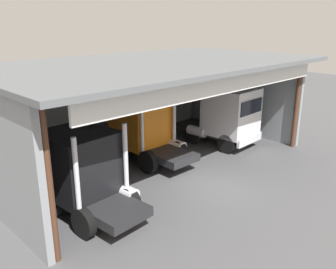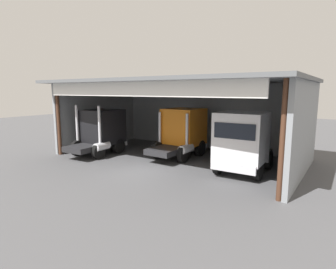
{
  "view_description": "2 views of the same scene",
  "coord_description": "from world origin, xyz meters",
  "px_view_note": "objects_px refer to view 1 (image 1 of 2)",
  "views": [
    {
      "loc": [
        -11.75,
        -9.04,
        7.11
      ],
      "look_at": [
        0.0,
        2.96,
        1.79
      ],
      "focal_mm": 38.3,
      "sensor_mm": 36.0,
      "label": 1
    },
    {
      "loc": [
        9.92,
        -11.66,
        4.61
      ],
      "look_at": [
        0.0,
        2.96,
        1.79
      ],
      "focal_mm": 29.36,
      "sensor_mm": 36.0,
      "label": 2
    }
  ],
  "objects_px": {
    "truck_black_right_bay": "(83,171)",
    "truck_orange_left_bay": "(144,127)",
    "truck_white_center_right_bay": "(227,116)",
    "tool_cart": "(142,132)",
    "oil_drum": "(146,131)"
  },
  "relations": [
    {
      "from": "truck_orange_left_bay",
      "to": "truck_white_center_right_bay",
      "type": "distance_m",
      "value": 5.23
    },
    {
      "from": "truck_white_center_right_bay",
      "to": "tool_cart",
      "type": "relative_size",
      "value": 5.17
    },
    {
      "from": "truck_black_right_bay",
      "to": "truck_white_center_right_bay",
      "type": "xyz_separation_m",
      "value": [
        10.29,
        0.98,
        0.08
      ]
    },
    {
      "from": "truck_orange_left_bay",
      "to": "tool_cart",
      "type": "relative_size",
      "value": 4.86
    },
    {
      "from": "truck_black_right_bay",
      "to": "oil_drum",
      "type": "xyz_separation_m",
      "value": [
        7.79,
        5.38,
        -1.32
      ]
    },
    {
      "from": "truck_orange_left_bay",
      "to": "truck_white_center_right_bay",
      "type": "xyz_separation_m",
      "value": [
        4.94,
        -1.71,
        0.03
      ]
    },
    {
      "from": "truck_orange_left_bay",
      "to": "tool_cart",
      "type": "xyz_separation_m",
      "value": [
        2.04,
        2.62,
        -1.3
      ]
    },
    {
      "from": "truck_white_center_right_bay",
      "to": "oil_drum",
      "type": "distance_m",
      "value": 5.25
    },
    {
      "from": "truck_black_right_bay",
      "to": "truck_orange_left_bay",
      "type": "relative_size",
      "value": 0.94
    },
    {
      "from": "truck_black_right_bay",
      "to": "tool_cart",
      "type": "relative_size",
      "value": 4.56
    },
    {
      "from": "tool_cart",
      "to": "truck_black_right_bay",
      "type": "bearing_deg",
      "value": -144.25
    },
    {
      "from": "truck_white_center_right_bay",
      "to": "oil_drum",
      "type": "relative_size",
      "value": 5.96
    },
    {
      "from": "truck_black_right_bay",
      "to": "truck_orange_left_bay",
      "type": "height_order",
      "value": "truck_black_right_bay"
    },
    {
      "from": "truck_black_right_bay",
      "to": "truck_white_center_right_bay",
      "type": "relative_size",
      "value": 0.88
    },
    {
      "from": "truck_black_right_bay",
      "to": "truck_orange_left_bay",
      "type": "bearing_deg",
      "value": 22.59
    }
  ]
}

